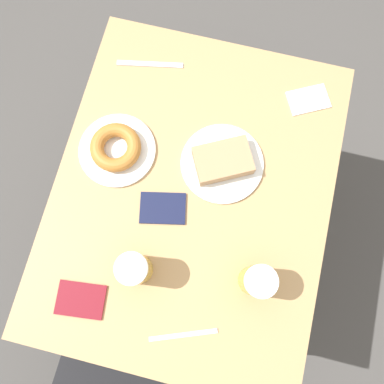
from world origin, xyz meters
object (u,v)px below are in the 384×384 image
at_px(fork, 183,335).
at_px(passport_far_edge, 163,208).
at_px(plate_with_cake, 222,162).
at_px(knife, 150,64).
at_px(passport_near_edge, 81,300).
at_px(beer_mug_left, 135,269).
at_px(napkin_folded, 308,100).
at_px(beer_mug_center, 257,281).
at_px(plate_with_donut, 116,148).

height_order(fork, passport_far_edge, passport_far_edge).
xyz_separation_m(plate_with_cake, knife, (0.28, -0.25, -0.02)).
distance_m(passport_near_edge, passport_far_edge, 0.32).
bearing_deg(passport_far_edge, beer_mug_left, 83.55).
distance_m(fork, passport_far_edge, 0.34).
height_order(plate_with_cake, napkin_folded, plate_with_cake).
height_order(napkin_folded, passport_near_edge, passport_near_edge).
bearing_deg(beer_mug_center, passport_far_edge, -25.09).
xyz_separation_m(beer_mug_left, passport_far_edge, (-0.02, -0.18, -0.07)).
height_order(plate_with_donut, beer_mug_left, beer_mug_left).
bearing_deg(plate_with_cake, napkin_folded, -128.82).
bearing_deg(napkin_folded, beer_mug_left, 59.17).
bearing_deg(plate_with_donut, fork, 124.82).
xyz_separation_m(plate_with_donut, knife, (-0.02, -0.29, -0.02)).
relative_size(plate_with_cake, napkin_folded, 1.67).
bearing_deg(beer_mug_center, beer_mug_left, 8.38).
relative_size(plate_with_cake, beer_mug_center, 1.65).
xyz_separation_m(passport_near_edge, passport_far_edge, (-0.15, -0.29, 0.00)).
distance_m(napkin_folded, passport_near_edge, 0.85).
bearing_deg(plate_with_donut, napkin_folded, -150.33).
distance_m(knife, passport_far_edge, 0.44).
distance_m(beer_mug_center, fork, 0.24).
xyz_separation_m(beer_mug_center, knife, (0.43, -0.55, -0.07)).
height_order(plate_with_donut, passport_far_edge, plate_with_donut).
relative_size(knife, passport_near_edge, 1.48).
xyz_separation_m(knife, passport_far_edge, (-0.15, 0.42, 0.00)).
bearing_deg(knife, plate_with_cake, 137.86).
bearing_deg(knife, napkin_folded, 179.90).
xyz_separation_m(plate_with_donut, passport_far_edge, (-0.17, 0.13, -0.02)).
distance_m(fork, knife, 0.78).
distance_m(knife, passport_near_edge, 0.71).
bearing_deg(plate_with_donut, beer_mug_left, 115.97).
distance_m(plate_with_cake, napkin_folded, 0.33).
bearing_deg(beer_mug_left, napkin_folded, -120.83).
distance_m(plate_with_cake, knife, 0.38).
bearing_deg(napkin_folded, beer_mug_center, 84.38).
xyz_separation_m(fork, knife, (0.29, -0.73, -0.00)).
xyz_separation_m(fork, passport_far_edge, (0.14, -0.31, 0.00)).
height_order(plate_with_cake, beer_mug_center, beer_mug_center).
height_order(plate_with_donut, napkin_folded, plate_with_donut).
xyz_separation_m(plate_with_cake, passport_far_edge, (0.13, 0.16, -0.02)).
bearing_deg(knife, passport_near_edge, 90.36).
xyz_separation_m(beer_mug_left, beer_mug_center, (-0.30, -0.04, 0.00)).
xyz_separation_m(beer_mug_left, passport_near_edge, (0.13, 0.11, -0.07)).
relative_size(plate_with_donut, passport_far_edge, 1.55).
xyz_separation_m(plate_with_cake, beer_mug_center, (-0.15, 0.30, 0.05)).
bearing_deg(beer_mug_center, fork, 50.58).
bearing_deg(fork, beer_mug_left, -40.25).
distance_m(napkin_folded, fork, 0.75).
distance_m(plate_with_cake, passport_far_edge, 0.21).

